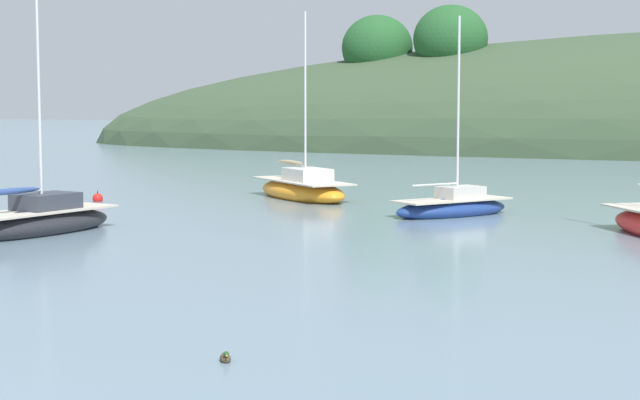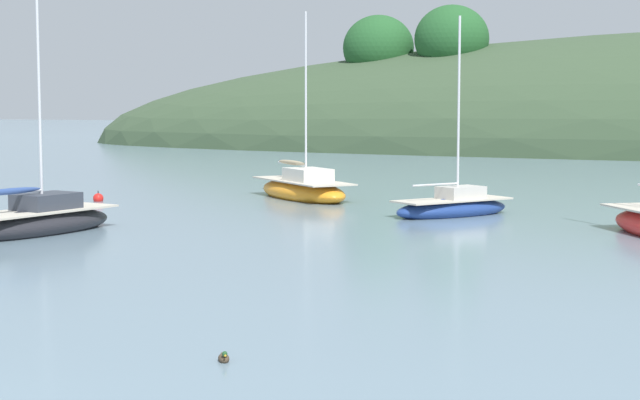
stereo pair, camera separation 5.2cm
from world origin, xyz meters
name	(u,v)px [view 1 (the left image)]	position (x,y,z in m)	size (l,w,h in m)	color
sailboat_orange_cutter	(303,189)	(-5.51, 32.05, 0.41)	(6.50, 6.11, 8.27)	orange
sailboat_teal_outer	(36,221)	(-8.95, 17.95, 0.38)	(3.21, 6.40, 8.63)	#232328
sailboat_grey_yawl	(453,207)	(2.21, 27.90, 0.33)	(4.33, 5.09, 7.51)	navy
mooring_buoy_outer	(98,198)	(-13.13, 27.76, 0.12)	(0.44, 0.44, 0.54)	red
duck_straggler	(225,358)	(3.97, 5.57, 0.05)	(0.34, 0.40, 0.24)	#473828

